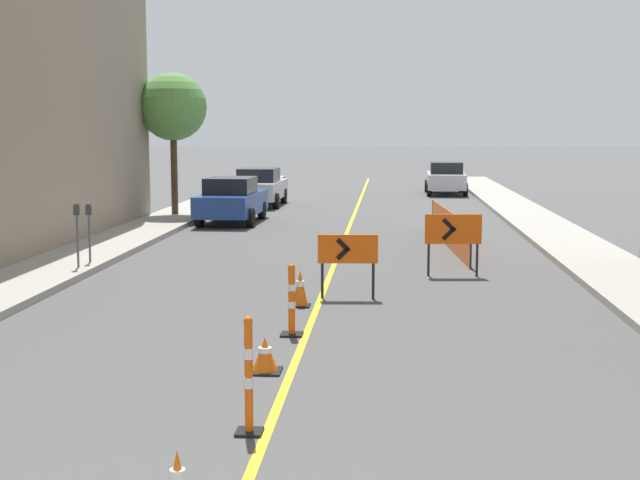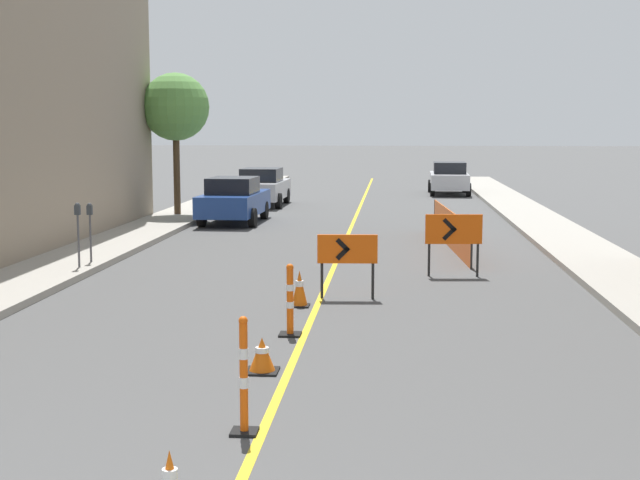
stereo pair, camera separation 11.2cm
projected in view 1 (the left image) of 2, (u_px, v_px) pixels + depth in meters
The scene contains 16 objects.
lane_stripe at pixel (350, 225), 30.19m from camera, with size 0.12×54.02×0.01m.
sidewalk_left at pixel (166, 221), 30.67m from camera, with size 2.03×54.02×0.15m.
sidewalk_right at pixel (540, 224), 29.69m from camera, with size 2.03×54.02×0.15m.
traffic_cone_second at pixel (265, 355), 12.10m from camera, with size 0.44×0.44×0.48m.
traffic_cone_third at pixel (300, 289), 16.52m from camera, with size 0.36×0.36×0.68m.
delineator_post_front at pixel (249, 383), 9.64m from camera, with size 0.29×0.29×1.31m.
delineator_post_rear at pixel (292, 305), 14.19m from camera, with size 0.35×0.35×1.16m.
arrow_barricade_primary at pixel (348, 252), 17.19m from camera, with size 1.17×0.13×1.25m.
arrow_barricade_secondary at pixel (453, 232), 19.75m from camera, with size 1.26×0.16×1.39m.
safety_mesh_fence at pixel (449, 229), 24.51m from camera, with size 0.58×7.55×1.02m.
parked_car_curb_near at pixel (232, 200), 30.68m from camera, with size 1.95×4.36×1.59m.
parked_car_curb_mid at pixel (259, 187), 37.28m from camera, with size 1.95×4.35×1.59m.
parked_car_curb_far at pixel (446, 178), 43.62m from camera, with size 1.94×4.34×1.59m.
parking_meter_near_curb at pixel (89, 221), 20.84m from camera, with size 0.12×0.11×1.39m.
parking_meter_far_curb at pixel (77, 222), 20.04m from camera, with size 0.12×0.11×1.47m.
street_tree_left_near at pixel (173, 108), 31.96m from camera, with size 2.44×2.44×5.09m.
Camera 1 is at (1.31, -2.99, 3.33)m, focal length 50.00 mm.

